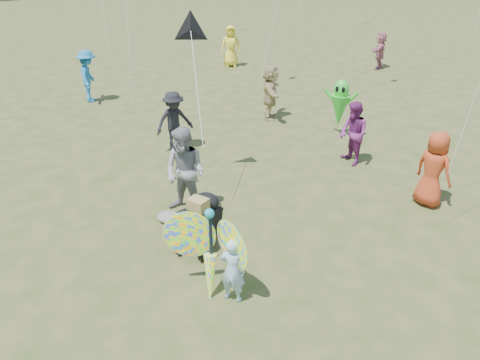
% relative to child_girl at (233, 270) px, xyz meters
% --- Properties ---
extents(ground, '(160.00, 160.00, 0.00)m').
position_rel_child_girl_xyz_m(ground, '(-0.57, 0.53, -0.58)').
color(ground, '#51592B').
rests_on(ground, ground).
extents(child_girl, '(0.44, 0.30, 1.17)m').
position_rel_child_girl_xyz_m(child_girl, '(0.00, 0.00, 0.00)').
color(child_girl, '#99BFD8').
rests_on(child_girl, ground).
extents(adult_man, '(1.00, 0.81, 1.93)m').
position_rel_child_girl_xyz_m(adult_man, '(-2.07, 2.15, 0.38)').
color(adult_man, gray).
rests_on(adult_man, ground).
extents(grey_bag, '(0.57, 0.47, 0.18)m').
position_rel_child_girl_xyz_m(grey_bag, '(-2.22, 1.67, -0.49)').
color(grey_bag, slate).
rests_on(grey_bag, ground).
extents(crowd_a, '(1.00, 0.90, 1.71)m').
position_rel_child_girl_xyz_m(crowd_a, '(2.69, 4.64, 0.27)').
color(crowd_a, '#B13C1C').
rests_on(crowd_a, ground).
extents(crowd_b, '(1.13, 1.23, 1.66)m').
position_rel_child_girl_xyz_m(crowd_b, '(-4.11, 5.10, 0.25)').
color(crowd_b, black).
rests_on(crowd_b, ground).
extents(crowd_d, '(1.06, 1.74, 1.79)m').
position_rel_child_girl_xyz_m(crowd_d, '(-2.58, 8.62, 0.31)').
color(crowd_d, tan).
rests_on(crowd_d, ground).
extents(crowd_e, '(1.02, 1.03, 1.67)m').
position_rel_child_girl_xyz_m(crowd_e, '(0.64, 6.11, 0.25)').
color(crowd_e, '#76276C').
rests_on(crowd_e, ground).
extents(crowd_g, '(1.09, 0.96, 1.88)m').
position_rel_child_girl_xyz_m(crowd_g, '(-6.86, 14.81, 0.35)').
color(crowd_g, yellow).
rests_on(crowd_g, ground).
extents(crowd_i, '(1.23, 1.39, 1.87)m').
position_rel_child_girl_xyz_m(crowd_i, '(-9.27, 7.72, 0.35)').
color(crowd_i, '#1F6FAA').
rests_on(crowd_i, ground).
extents(crowd_j, '(0.59, 1.56, 1.65)m').
position_rel_child_girl_xyz_m(crowd_j, '(-0.39, 17.20, 0.24)').
color(crowd_j, '#B5677A').
rests_on(crowd_j, ground).
extents(jogging_stroller, '(0.59, 1.09, 1.09)m').
position_rel_child_girl_xyz_m(jogging_stroller, '(-1.17, 1.14, 0.03)').
color(jogging_stroller, black).
rests_on(jogging_stroller, ground).
extents(butterfly_kite, '(1.74, 0.75, 1.77)m').
position_rel_child_girl_xyz_m(butterfly_kite, '(-0.41, 0.04, 0.21)').
color(butterfly_kite, '#FB2751').
rests_on(butterfly_kite, ground).
extents(delta_kite_rig, '(1.44, 1.77, 2.44)m').
position_rel_child_girl_xyz_m(delta_kite_rig, '(-2.65, 3.68, 2.98)').
color(delta_kite_rig, black).
rests_on(delta_kite_rig, ground).
extents(alien_kite, '(1.12, 0.69, 1.74)m').
position_rel_child_girl_xyz_m(alien_kite, '(-0.13, 7.90, 0.39)').
color(alien_kite, green).
rests_on(alien_kite, ground).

